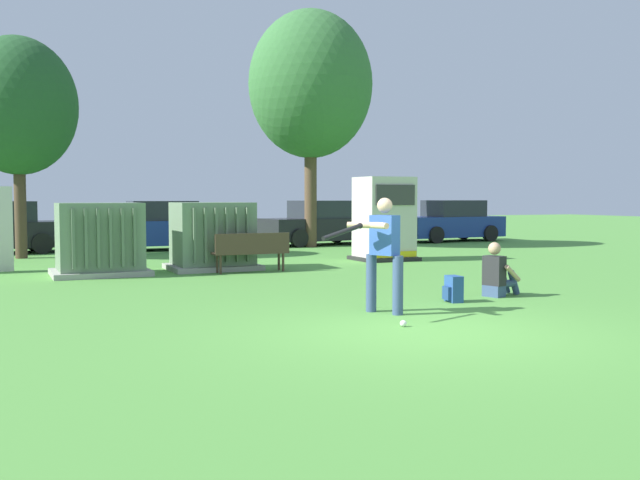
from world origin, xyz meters
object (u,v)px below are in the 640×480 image
at_px(batter, 382,249).
at_px(parked_car_right_of_center, 320,224).
at_px(park_bench, 251,249).
at_px(parked_car_left_of_center, 159,227).
at_px(transformer_mid_west, 213,237).
at_px(parked_car_rightmost, 451,222).
at_px(sports_ball, 403,323).
at_px(transformer_west, 100,240).
at_px(backpack, 453,289).
at_px(seated_spectator, 498,275).
at_px(generator_enclosure, 384,219).

bearing_deg(batter, parked_car_right_of_center, 69.05).
height_order(park_bench, parked_car_left_of_center, parked_car_left_of_center).
distance_m(transformer_mid_west, parked_car_left_of_center, 6.98).
height_order(parked_car_right_of_center, parked_car_rightmost, same).
bearing_deg(batter, transformer_mid_west, 93.54).
height_order(sports_ball, parked_car_rightmost, parked_car_rightmost).
xyz_separation_m(park_bench, sports_ball, (-0.45, -7.56, -0.49)).
bearing_deg(transformer_west, sports_ball, -71.37).
bearing_deg(batter, sports_ball, -104.52).
distance_m(batter, parked_car_rightmost, 18.35).
xyz_separation_m(transformer_west, transformer_mid_west, (2.66, 0.18, 0.00)).
relative_size(backpack, parked_car_rightmost, 0.10).
xyz_separation_m(backpack, parked_car_rightmost, (9.59, 13.92, 0.54)).
distance_m(transformer_west, backpack, 8.33).
bearing_deg(transformer_west, parked_car_left_of_center, 68.43).
relative_size(sports_ball, parked_car_rightmost, 0.02).
height_order(transformer_west, parked_car_rightmost, same).
relative_size(park_bench, seated_spectator, 1.87).
bearing_deg(batter, seated_spectator, 16.64).
relative_size(transformer_west, park_bench, 1.17).
xyz_separation_m(generator_enclosure, seated_spectator, (-1.78, -7.21, -0.76)).
height_order(batter, parked_car_rightmost, batter).
bearing_deg(transformer_mid_west, parked_car_right_of_center, 49.56).
bearing_deg(parked_car_right_of_center, batter, -110.95).
bearing_deg(parked_car_left_of_center, park_bench, -86.74).
bearing_deg(parked_car_right_of_center, backpack, -105.62).
height_order(sports_ball, parked_car_left_of_center, parked_car_left_of_center).
distance_m(parked_car_right_of_center, parked_car_rightmost, 5.65).
bearing_deg(transformer_west, generator_enclosure, 5.22).
bearing_deg(parked_car_rightmost, generator_enclosure, -136.08).
relative_size(generator_enclosure, batter, 1.32).
distance_m(generator_enclosure, seated_spectator, 7.47).
bearing_deg(batter, parked_car_rightmost, 52.14).
xyz_separation_m(batter, parked_car_rightmost, (11.26, 14.49, -0.22)).
xyz_separation_m(transformer_west, generator_enclosure, (7.70, 0.70, 0.35)).
relative_size(batter, seated_spectator, 1.81).
xyz_separation_m(generator_enclosure, parked_car_left_of_center, (-4.87, 6.45, -0.38)).
height_order(generator_enclosure, batter, generator_enclosure).
distance_m(parked_car_left_of_center, parked_car_right_of_center, 5.91).
bearing_deg(transformer_west, parked_car_rightmost, 26.39).
bearing_deg(parked_car_left_of_center, transformer_mid_west, -91.42).
xyz_separation_m(seated_spectator, parked_car_right_of_center, (2.81, 13.82, 0.38)).
height_order(transformer_mid_west, sports_ball, transformer_mid_west).
bearing_deg(parked_car_right_of_center, park_bench, -123.67).
height_order(seated_spectator, parked_car_left_of_center, parked_car_left_of_center).
bearing_deg(parked_car_left_of_center, transformer_west, -111.57).
distance_m(transformer_west, generator_enclosure, 7.74).
height_order(transformer_west, sports_ball, transformer_west).
bearing_deg(backpack, generator_enclosure, 68.77).
height_order(transformer_west, transformer_mid_west, same).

